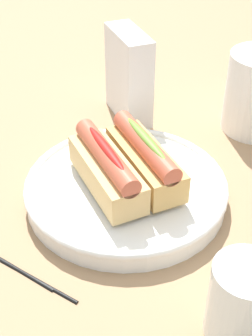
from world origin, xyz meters
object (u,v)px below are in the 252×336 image
(hotdog_front, at_px, (107,168))
(chopstick_near, at_px, (3,260))
(hotdog_back, at_px, (145,158))
(napkin_box, at_px, (129,76))
(water_glass, at_px, (242,303))
(serving_bowl, at_px, (126,188))

(hotdog_front, bearing_deg, chopstick_near, -81.36)
(hotdog_front, relative_size, hotdog_back, 1.00)
(hotdog_front, height_order, napkin_box, napkin_box)
(water_glass, height_order, napkin_box, napkin_box)
(chopstick_near, bearing_deg, hotdog_back, 69.57)
(hotdog_front, height_order, water_glass, hotdog_front)
(hotdog_back, height_order, chopstick_near, hotdog_back)
(hotdog_back, xyz_separation_m, water_glass, (0.23, -0.04, -0.02))
(hotdog_back, height_order, napkin_box, napkin_box)
(napkin_box, bearing_deg, hotdog_front, -28.70)
(hotdog_front, xyz_separation_m, napkin_box, (-0.18, 0.15, 0.02))
(serving_bowl, bearing_deg, hotdog_back, 81.58)
(serving_bowl, height_order, napkin_box, napkin_box)
(serving_bowl, height_order, chopstick_near, serving_bowl)
(chopstick_near, bearing_deg, hotdog_front, 73.91)
(water_glass, relative_size, napkin_box, 0.60)
(hotdog_back, bearing_deg, hotdog_front, -98.42)
(serving_bowl, relative_size, napkin_box, 1.83)
(hotdog_front, bearing_deg, hotdog_back, 81.58)
(serving_bowl, height_order, water_glass, water_glass)
(hotdog_back, bearing_deg, chopstick_near, -85.70)
(serving_bowl, xyz_separation_m, hotdog_front, (-0.00, -0.03, 0.04))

